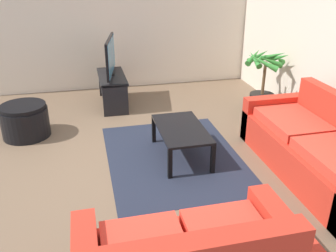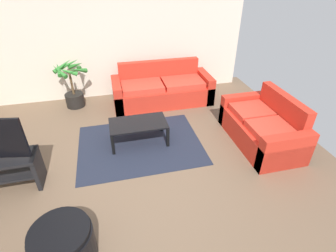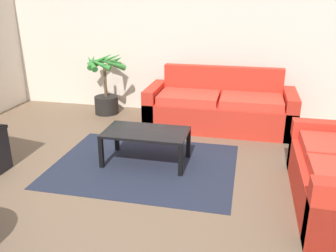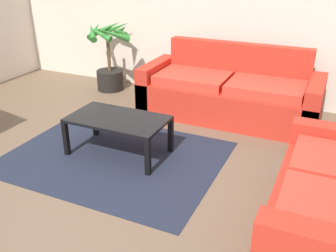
# 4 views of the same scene
# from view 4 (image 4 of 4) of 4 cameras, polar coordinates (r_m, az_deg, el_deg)

# --- Properties ---
(ground_plane) EXTENTS (6.60, 6.60, 0.00)m
(ground_plane) POSITION_cam_4_polar(r_m,az_deg,el_deg) (3.63, -15.27, -9.17)
(ground_plane) COLOR brown
(wall_back) EXTENTS (6.00, 0.06, 2.70)m
(wall_back) POSITION_cam_4_polar(r_m,az_deg,el_deg) (5.67, 3.28, 18.35)
(wall_back) COLOR beige
(wall_back) RESTS_ON ground
(couch_main) EXTENTS (2.25, 0.90, 0.90)m
(couch_main) POSITION_cam_4_polar(r_m,az_deg,el_deg) (4.97, 9.20, 4.76)
(couch_main) COLOR red
(couch_main) RESTS_ON ground
(coffee_table) EXTENTS (1.02, 0.58, 0.41)m
(coffee_table) POSITION_cam_4_polar(r_m,az_deg,el_deg) (3.97, -7.55, 0.57)
(coffee_table) COLOR black
(coffee_table) RESTS_ON ground
(area_rug) EXTENTS (2.20, 1.70, 0.01)m
(area_rug) POSITION_cam_4_polar(r_m,az_deg,el_deg) (4.06, -8.01, -4.57)
(area_rug) COLOR #1E2333
(area_rug) RESTS_ON ground
(potted_palm) EXTENTS (0.75, 0.76, 1.05)m
(potted_palm) POSITION_cam_4_polar(r_m,az_deg,el_deg) (5.96, -8.83, 9.74)
(potted_palm) COLOR black
(potted_palm) RESTS_ON ground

